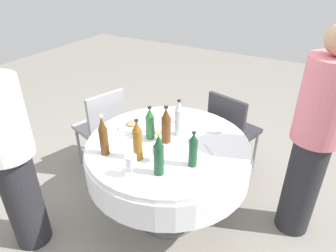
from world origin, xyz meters
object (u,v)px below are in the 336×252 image
wine_glass_east (156,149)px  plate_outer (213,126)px  bottle_dark_green_rear (159,155)px  chair_far (102,124)px  bottle_clear_south (179,119)px  wine_glass_near (131,162)px  dining_table (168,159)px  bottle_green_east (150,124)px  plate_left (181,116)px  bottle_dark_green_far (193,150)px  person_rear (315,137)px  plate_west (132,125)px  bottle_brown_mid (103,136)px  chair_north (231,128)px  person_south (9,155)px  bottle_amber_north (138,141)px  bottle_brown_near (166,126)px

wine_glass_east → plate_outer: (0.16, 0.64, -0.10)m
bottle_dark_green_rear → chair_far: bearing=149.0°
plate_outer → bottle_clear_south: bearing=-128.6°
wine_glass_near → dining_table: bearing=89.1°
dining_table → bottle_green_east: size_ratio=4.76×
plate_left → chair_far: (-0.80, -0.13, -0.23)m
bottle_dark_green_far → bottle_clear_south: bearing=131.3°
bottle_dark_green_far → wine_glass_east: 0.25m
plate_outer → person_rear: size_ratio=0.14×
person_rear → chair_far: size_ratio=1.90×
dining_table → wine_glass_near: bearing=-90.9°
plate_outer → bottle_dark_green_rear: bearing=-95.8°
wine_glass_east → plate_west: size_ratio=0.59×
bottle_brown_mid → bottle_green_east: 0.38m
dining_table → chair_north: (0.23, 0.83, -0.07)m
bottle_dark_green_rear → person_rear: bearing=42.0°
wine_glass_east → chair_far: (-0.95, 0.52, -0.33)m
person_rear → wine_glass_near: bearing=-71.0°
bottle_green_east → chair_north: 0.98m
dining_table → person_south: bearing=-136.5°
bottle_brown_mid → chair_far: bottle_brown_mid is taller
bottle_brown_mid → bottle_green_east: bottle_brown_mid is taller
bottle_green_east → chair_north: size_ratio=0.31×
bottle_clear_south → person_south: bearing=-131.9°
wine_glass_east → chair_far: wine_glass_east is taller
bottle_amber_north → chair_north: 1.20m
wine_glass_near → plate_left: 0.87m
plate_west → bottle_green_east: bearing=-18.4°
bottle_green_east → wine_glass_near: 0.48m
plate_left → person_rear: person_rear is taller
bottle_brown_mid → chair_north: bottle_brown_mid is taller
bottle_dark_green_rear → wine_glass_east: (-0.08, 0.10, -0.04)m
bottle_brown_near → plate_outer: 0.46m
bottle_green_east → person_south: size_ratio=0.17×
person_rear → bottle_clear_south: bearing=-97.6°
bottle_brown_mid → plate_outer: size_ratio=1.35×
wine_glass_near → chair_far: size_ratio=0.18×
dining_table → bottle_brown_near: size_ratio=4.27×
bottle_dark_green_far → plate_left: (-0.38, 0.56, -0.11)m
bottle_brown_mid → wine_glass_east: (0.37, 0.10, -0.04)m
bottle_brown_near → wine_glass_near: bearing=-88.5°
wine_glass_near → plate_west: wine_glass_near is taller
wine_glass_east → chair_far: 1.13m
person_rear → bottle_brown_mid: bearing=-82.2°
bottle_amber_north → person_south: 0.87m
bottle_amber_north → chair_north: size_ratio=0.35×
bottle_brown_near → bottle_green_east: (-0.13, -0.01, -0.01)m
bottle_dark_green_rear → bottle_dark_green_far: (0.15, 0.19, -0.02)m
bottle_clear_south → bottle_brown_near: 0.14m
bottle_dark_green_rear → plate_left: bearing=107.2°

